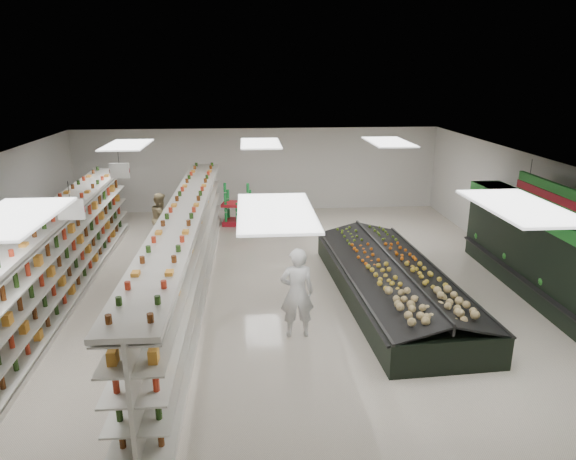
{
  "coord_description": "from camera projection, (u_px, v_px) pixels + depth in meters",
  "views": [
    {
      "loc": [
        -0.44,
        -11.76,
        5.28
      ],
      "look_at": [
        0.58,
        0.7,
        1.39
      ],
      "focal_mm": 32.0,
      "sensor_mm": 36.0,
      "label": 1
    }
  ],
  "objects": [
    {
      "name": "floor",
      "position": [
        267.0,
        292.0,
        12.8
      ],
      "size": [
        16.0,
        16.0,
        0.0
      ],
      "primitive_type": "plane",
      "color": "beige",
      "rests_on": "ground"
    },
    {
      "name": "ceiling",
      "position": [
        266.0,
        165.0,
        11.85
      ],
      "size": [
        14.0,
        16.0,
        0.02
      ],
      "primitive_type": "cube",
      "color": "white",
      "rests_on": "wall_back"
    },
    {
      "name": "wall_back",
      "position": [
        258.0,
        170.0,
        19.94
      ],
      "size": [
        14.0,
        0.02,
        3.2
      ],
      "primitive_type": "cube",
      "color": "silver",
      "rests_on": "floor"
    },
    {
      "name": "wall_right",
      "position": [
        545.0,
        224.0,
        12.87
      ],
      "size": [
        0.02,
        16.0,
        3.2
      ],
      "primitive_type": "cube",
      "color": "silver",
      "rests_on": "floor"
    },
    {
      "name": "produce_wall_case",
      "position": [
        560.0,
        259.0,
        11.51
      ],
      "size": [
        0.93,
        8.0,
        2.2
      ],
      "color": "black",
      "rests_on": "floor"
    },
    {
      "name": "aisle_sign_near",
      "position": [
        71.0,
        209.0,
        9.78
      ],
      "size": [
        0.52,
        0.06,
        0.75
      ],
      "color": "white",
      "rests_on": "ceiling"
    },
    {
      "name": "aisle_sign_far",
      "position": [
        120.0,
        171.0,
        13.59
      ],
      "size": [
        0.52,
        0.06,
        0.75
      ],
      "color": "white",
      "rests_on": "ceiling"
    },
    {
      "name": "hortifruti_banner",
      "position": [
        558.0,
        198.0,
        11.07
      ],
      "size": [
        0.12,
        3.2,
        0.95
      ],
      "color": "#217D27",
      "rests_on": "ceiling"
    },
    {
      "name": "gondola_left",
      "position": [
        52.0,
        267.0,
        11.72
      ],
      "size": [
        1.2,
        12.43,
        2.15
      ],
      "rotation": [
        0.0,
        0.0,
        0.02
      ],
      "color": "silver",
      "rests_on": "floor"
    },
    {
      "name": "gondola_center",
      "position": [
        187.0,
        255.0,
        12.51
      ],
      "size": [
        1.04,
        12.36,
        2.14
      ],
      "rotation": [
        0.0,
        0.0,
        -0.01
      ],
      "color": "silver",
      "rests_on": "floor"
    },
    {
      "name": "produce_island",
      "position": [
        392.0,
        280.0,
        12.34
      ],
      "size": [
        2.79,
        6.85,
        1.01
      ],
      "rotation": [
        0.0,
        0.0,
        0.05
      ],
      "color": "black",
      "rests_on": "floor"
    },
    {
      "name": "soda_endcap",
      "position": [
        238.0,
        206.0,
        18.23
      ],
      "size": [
        1.21,
        0.91,
        1.43
      ],
      "rotation": [
        0.0,
        0.0,
        -0.14
      ],
      "color": "maroon",
      "rests_on": "floor"
    },
    {
      "name": "shopper_main",
      "position": [
        297.0,
        293.0,
        10.43
      ],
      "size": [
        0.71,
        0.47,
        1.92
      ],
      "primitive_type": "imported",
      "rotation": [
        0.0,
        0.0,
        3.16
      ],
      "color": "silver",
      "rests_on": "floor"
    },
    {
      "name": "shopper_background",
      "position": [
        161.0,
        218.0,
        16.27
      ],
      "size": [
        0.55,
        0.82,
        1.63
      ],
      "primitive_type": "imported",
      "rotation": [
        0.0,
        0.0,
        1.65
      ],
      "color": "#A18363",
      "rests_on": "floor"
    }
  ]
}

